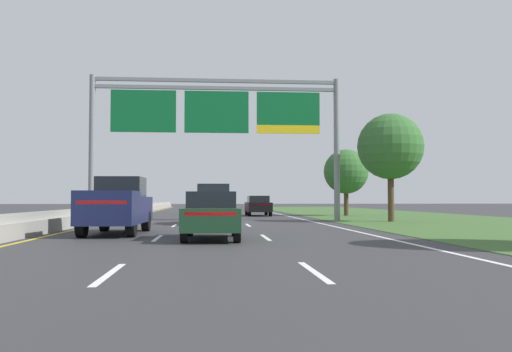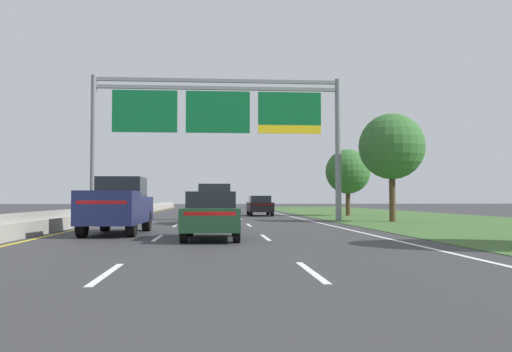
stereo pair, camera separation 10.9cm
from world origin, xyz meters
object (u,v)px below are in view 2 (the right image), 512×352
object	(u,v)px
car_white_centre_lane_suv	(215,203)
roadside_tree_mid	(392,147)
car_red_centre_lane_sedan	(215,205)
overhead_sign_gantry	(218,118)
pickup_truck_navy	(118,206)
car_black_right_lane_sedan	(260,205)
car_darkgreen_centre_lane_sedan	(211,215)
car_grey_centre_lane_sedan	(214,204)
roadside_tree_far	(348,172)

from	to	relation	value
car_white_centre_lane_suv	roadside_tree_mid	bearing A→B (deg)	-80.08
roadside_tree_mid	car_red_centre_lane_sedan	bearing A→B (deg)	125.37
overhead_sign_gantry	pickup_truck_navy	size ratio (longest dim) A/B	2.76
car_white_centre_lane_suv	car_red_centre_lane_sedan	bearing A→B (deg)	1.28
car_black_right_lane_sedan	car_darkgreen_centre_lane_sedan	xyz separation A→B (m)	(-3.70, -25.08, 0.00)
car_grey_centre_lane_sedan	roadside_tree_far	world-z (taller)	roadside_tree_far
pickup_truck_navy	car_grey_centre_lane_sedan	world-z (taller)	pickup_truck_navy
overhead_sign_gantry	car_black_right_lane_sedan	xyz separation A→B (m)	(3.38, 10.27, -5.37)
overhead_sign_gantry	roadside_tree_far	bearing A→B (deg)	43.21
pickup_truck_navy	roadside_tree_far	xyz separation A→B (m)	(14.20, 21.35, 2.39)
car_darkgreen_centre_lane_sedan	roadside_tree_far	world-z (taller)	roadside_tree_far
overhead_sign_gantry	car_red_centre_lane_sedan	xyz separation A→B (m)	(-0.09, 12.54, -5.37)
car_darkgreen_centre_lane_sedan	car_grey_centre_lane_sedan	xyz separation A→B (m)	(0.14, 34.68, 0.00)
car_black_right_lane_sedan	roadside_tree_mid	world-z (taller)	roadside_tree_mid
pickup_truck_navy	roadside_tree_mid	world-z (taller)	roadside_tree_mid
car_black_right_lane_sedan	car_white_centre_lane_suv	xyz separation A→B (m)	(-3.55, -13.58, 0.28)
car_white_centre_lane_suv	roadside_tree_far	xyz separation A→B (m)	(10.46, 12.97, 2.37)
car_grey_centre_lane_sedan	roadside_tree_far	size ratio (longest dim) A/B	0.85
car_black_right_lane_sedan	car_darkgreen_centre_lane_sedan	world-z (taller)	same
car_white_centre_lane_suv	roadside_tree_far	size ratio (longest dim) A/B	0.91
pickup_truck_navy	car_red_centre_lane_sedan	bearing A→B (deg)	-7.55
car_darkgreen_centre_lane_sedan	roadside_tree_mid	xyz separation A→B (m)	(10.40, 13.01, 3.55)
roadside_tree_mid	roadside_tree_far	size ratio (longest dim) A/B	1.20
overhead_sign_gantry	car_grey_centre_lane_sedan	xyz separation A→B (m)	(-0.17, 19.87, -5.37)
overhead_sign_gantry	roadside_tree_mid	bearing A→B (deg)	-10.08
overhead_sign_gantry	roadside_tree_far	size ratio (longest dim) A/B	2.88
car_red_centre_lane_sedan	roadside_tree_far	world-z (taller)	roadside_tree_far
roadside_tree_far	roadside_tree_mid	bearing A→B (deg)	-91.00
pickup_truck_navy	car_black_right_lane_sedan	xyz separation A→B (m)	(7.29, 21.96, -0.26)
pickup_truck_navy	car_white_centre_lane_suv	world-z (taller)	pickup_truck_navy
overhead_sign_gantry	car_black_right_lane_sedan	size ratio (longest dim) A/B	3.41
overhead_sign_gantry	car_darkgreen_centre_lane_sedan	xyz separation A→B (m)	(-0.31, -14.80, -5.37)
car_black_right_lane_sedan	car_darkgreen_centre_lane_sedan	distance (m)	25.35
pickup_truck_navy	car_black_right_lane_sedan	size ratio (longest dim) A/B	1.23
car_red_centre_lane_sedan	car_grey_centre_lane_sedan	bearing A→B (deg)	-0.08
pickup_truck_navy	roadside_tree_mid	size ratio (longest dim) A/B	0.86
overhead_sign_gantry	car_grey_centre_lane_sedan	distance (m)	20.59
car_black_right_lane_sedan	car_darkgreen_centre_lane_sedan	size ratio (longest dim) A/B	0.99
overhead_sign_gantry	car_white_centre_lane_suv	distance (m)	6.07
car_black_right_lane_sedan	roadside_tree_mid	bearing A→B (deg)	-151.37
car_red_centre_lane_sedan	car_black_right_lane_sedan	bearing A→B (deg)	-123.92
pickup_truck_navy	car_grey_centre_lane_sedan	bearing A→B (deg)	-5.35
car_black_right_lane_sedan	roadside_tree_far	xyz separation A→B (m)	(6.91, -0.61, 2.65)
car_red_centre_lane_sedan	car_grey_centre_lane_sedan	size ratio (longest dim) A/B	1.00
car_darkgreen_centre_lane_sedan	roadside_tree_mid	distance (m)	17.03
car_darkgreen_centre_lane_sedan	car_white_centre_lane_suv	xyz separation A→B (m)	(0.15, 11.50, 0.28)
overhead_sign_gantry	roadside_tree_far	xyz separation A→B (m)	(10.29, 9.67, -2.72)
car_grey_centre_lane_sedan	roadside_tree_far	xyz separation A→B (m)	(10.46, -10.21, 2.65)
car_red_centre_lane_sedan	roadside_tree_far	xyz separation A→B (m)	(10.38, -2.88, 2.65)
pickup_truck_navy	car_white_centre_lane_suv	distance (m)	9.18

